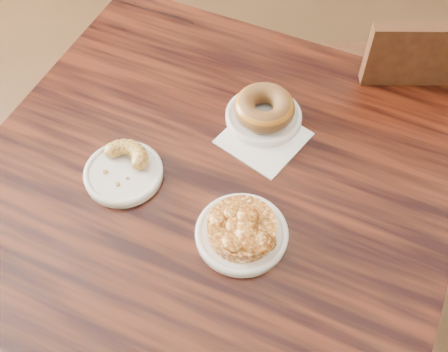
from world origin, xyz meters
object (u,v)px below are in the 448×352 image
(apple_fritter, at_px, (242,226))
(cruller_fragment, at_px, (122,167))
(glazed_donut, at_px, (264,107))
(cafe_table, at_px, (214,268))
(chair_far, at_px, (410,102))

(apple_fritter, relative_size, cruller_fragment, 1.52)
(apple_fritter, xyz_separation_m, cruller_fragment, (-0.26, 0.06, -0.01))
(cruller_fragment, bearing_deg, glazed_donut, 44.88)
(cafe_table, xyz_separation_m, chair_far, (0.38, 0.63, 0.08))
(chair_far, height_order, cruller_fragment, chair_far)
(cafe_table, relative_size, glazed_donut, 7.32)
(cafe_table, bearing_deg, apple_fritter, -39.18)
(glazed_donut, xyz_separation_m, apple_fritter, (0.04, -0.28, -0.01))
(apple_fritter, bearing_deg, cruller_fragment, 167.17)
(cafe_table, height_order, cruller_fragment, cruller_fragment)
(glazed_donut, bearing_deg, chair_far, 53.55)
(apple_fritter, bearing_deg, cafe_table, 134.16)
(glazed_donut, bearing_deg, cafe_table, -106.10)
(cafe_table, relative_size, chair_far, 1.02)
(cafe_table, distance_m, chair_far, 0.74)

